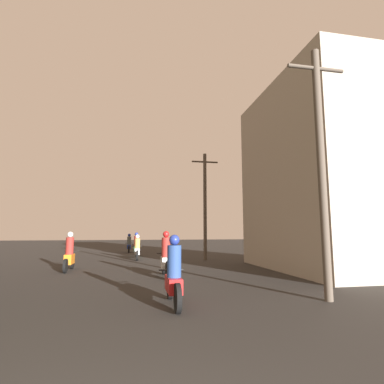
{
  "coord_description": "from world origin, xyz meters",
  "views": [
    {
      "loc": [
        0.29,
        -1.27,
        1.66
      ],
      "look_at": [
        3.73,
        16.39,
        4.04
      ],
      "focal_mm": 28.0,
      "sensor_mm": 36.0,
      "label": 1
    }
  ],
  "objects_px": {
    "utility_pole_near": "(321,163)",
    "motorcycle_white": "(166,258)",
    "motorcycle_green": "(136,247)",
    "motorcycle_red": "(174,277)",
    "building_right_near": "(316,176)",
    "utility_pole_far": "(205,203)",
    "motorcycle_silver": "(137,249)",
    "motorcycle_blue": "(129,245)",
    "motorcycle_orange": "(69,255)"
  },
  "relations": [
    {
      "from": "utility_pole_near",
      "to": "motorcycle_white",
      "type": "bearing_deg",
      "value": 126.86
    },
    {
      "from": "motorcycle_green",
      "to": "motorcycle_red",
      "type": "bearing_deg",
      "value": -84.12
    },
    {
      "from": "building_right_near",
      "to": "utility_pole_far",
      "type": "relative_size",
      "value": 1.31
    },
    {
      "from": "motorcycle_silver",
      "to": "building_right_near",
      "type": "relative_size",
      "value": 0.25
    },
    {
      "from": "motorcycle_white",
      "to": "motorcycle_silver",
      "type": "xyz_separation_m",
      "value": [
        -0.95,
        7.22,
        -0.07
      ]
    },
    {
      "from": "utility_pole_near",
      "to": "utility_pole_far",
      "type": "relative_size",
      "value": 1.02
    },
    {
      "from": "motorcycle_green",
      "to": "motorcycle_blue",
      "type": "height_order",
      "value": "motorcycle_green"
    },
    {
      "from": "motorcycle_green",
      "to": "utility_pole_near",
      "type": "bearing_deg",
      "value": -69.8
    },
    {
      "from": "motorcycle_green",
      "to": "building_right_near",
      "type": "relative_size",
      "value": 0.24
    },
    {
      "from": "motorcycle_orange",
      "to": "motorcycle_green",
      "type": "height_order",
      "value": "motorcycle_orange"
    },
    {
      "from": "utility_pole_far",
      "to": "utility_pole_near",
      "type": "bearing_deg",
      "value": -87.42
    },
    {
      "from": "motorcycle_silver",
      "to": "motorcycle_green",
      "type": "distance_m",
      "value": 2.48
    },
    {
      "from": "motorcycle_red",
      "to": "utility_pole_far",
      "type": "height_order",
      "value": "utility_pole_far"
    },
    {
      "from": "motorcycle_white",
      "to": "building_right_near",
      "type": "height_order",
      "value": "building_right_near"
    },
    {
      "from": "motorcycle_white",
      "to": "motorcycle_green",
      "type": "distance_m",
      "value": 9.76
    },
    {
      "from": "building_right_near",
      "to": "motorcycle_orange",
      "type": "bearing_deg",
      "value": 170.81
    },
    {
      "from": "motorcycle_silver",
      "to": "utility_pole_far",
      "type": "distance_m",
      "value": 4.92
    },
    {
      "from": "motorcycle_orange",
      "to": "building_right_near",
      "type": "bearing_deg",
      "value": -11.52
    },
    {
      "from": "motorcycle_orange",
      "to": "utility_pole_near",
      "type": "distance_m",
      "value": 10.52
    },
    {
      "from": "motorcycle_white",
      "to": "motorcycle_silver",
      "type": "distance_m",
      "value": 7.29
    },
    {
      "from": "motorcycle_silver",
      "to": "building_right_near",
      "type": "distance_m",
      "value": 10.76
    },
    {
      "from": "motorcycle_red",
      "to": "utility_pole_far",
      "type": "bearing_deg",
      "value": 76.8
    },
    {
      "from": "building_right_near",
      "to": "utility_pole_far",
      "type": "bearing_deg",
      "value": 125.99
    },
    {
      "from": "motorcycle_orange",
      "to": "utility_pole_near",
      "type": "height_order",
      "value": "utility_pole_near"
    },
    {
      "from": "motorcycle_blue",
      "to": "motorcycle_red",
      "type": "bearing_deg",
      "value": -87.56
    },
    {
      "from": "motorcycle_white",
      "to": "motorcycle_blue",
      "type": "height_order",
      "value": "motorcycle_white"
    },
    {
      "from": "motorcycle_blue",
      "to": "utility_pole_far",
      "type": "bearing_deg",
      "value": -60.53
    },
    {
      "from": "motorcycle_red",
      "to": "motorcycle_orange",
      "type": "relative_size",
      "value": 0.98
    },
    {
      "from": "motorcycle_blue",
      "to": "utility_pole_near",
      "type": "distance_m",
      "value": 19.0
    },
    {
      "from": "motorcycle_green",
      "to": "motorcycle_blue",
      "type": "bearing_deg",
      "value": 100.92
    },
    {
      "from": "motorcycle_green",
      "to": "building_right_near",
      "type": "xyz_separation_m",
      "value": [
        7.83,
        -8.98,
        3.52
      ]
    },
    {
      "from": "motorcycle_orange",
      "to": "motorcycle_green",
      "type": "xyz_separation_m",
      "value": [
        2.87,
        7.25,
        -0.02
      ]
    },
    {
      "from": "motorcycle_red",
      "to": "motorcycle_green",
      "type": "xyz_separation_m",
      "value": [
        -0.71,
        14.04,
        0.02
      ]
    },
    {
      "from": "motorcycle_green",
      "to": "utility_pole_near",
      "type": "relative_size",
      "value": 0.32
    },
    {
      "from": "motorcycle_silver",
      "to": "motorcycle_green",
      "type": "height_order",
      "value": "motorcycle_green"
    },
    {
      "from": "motorcycle_silver",
      "to": "building_right_near",
      "type": "height_order",
      "value": "building_right_near"
    },
    {
      "from": "motorcycle_red",
      "to": "motorcycle_white",
      "type": "bearing_deg",
      "value": 90.52
    },
    {
      "from": "motorcycle_white",
      "to": "motorcycle_green",
      "type": "height_order",
      "value": "motorcycle_white"
    },
    {
      "from": "motorcycle_red",
      "to": "building_right_near",
      "type": "height_order",
      "value": "building_right_near"
    },
    {
      "from": "motorcycle_silver",
      "to": "utility_pole_far",
      "type": "relative_size",
      "value": 0.32
    },
    {
      "from": "motorcycle_blue",
      "to": "building_right_near",
      "type": "relative_size",
      "value": 0.22
    },
    {
      "from": "utility_pole_near",
      "to": "motorcycle_red",
      "type": "bearing_deg",
      "value": 175.83
    },
    {
      "from": "motorcycle_green",
      "to": "utility_pole_far",
      "type": "xyz_separation_m",
      "value": [
        3.95,
        -3.64,
        2.7
      ]
    },
    {
      "from": "motorcycle_silver",
      "to": "motorcycle_blue",
      "type": "distance_m",
      "value": 6.32
    },
    {
      "from": "utility_pole_far",
      "to": "motorcycle_silver",
      "type": "bearing_deg",
      "value": 163.5
    },
    {
      "from": "motorcycle_white",
      "to": "motorcycle_green",
      "type": "bearing_deg",
      "value": 87.5
    },
    {
      "from": "building_right_near",
      "to": "motorcycle_white",
      "type": "bearing_deg",
      "value": -173.94
    },
    {
      "from": "motorcycle_red",
      "to": "motorcycle_blue",
      "type": "height_order",
      "value": "motorcycle_red"
    },
    {
      "from": "motorcycle_white",
      "to": "building_right_near",
      "type": "relative_size",
      "value": 0.24
    },
    {
      "from": "motorcycle_red",
      "to": "motorcycle_blue",
      "type": "relative_size",
      "value": 1.05
    }
  ]
}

